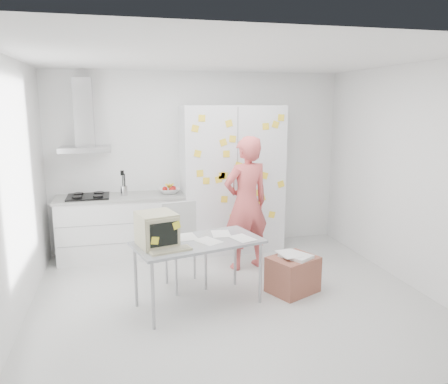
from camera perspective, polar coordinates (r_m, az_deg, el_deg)
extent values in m
cube|color=silver|center=(5.28, 0.84, -13.54)|extent=(4.50, 4.00, 0.02)
cube|color=white|center=(6.80, -3.35, 4.07)|extent=(4.50, 0.02, 2.70)
cube|color=white|center=(4.83, -25.91, -0.11)|extent=(0.02, 4.00, 2.70)
cube|color=white|center=(5.85, 22.78, 1.98)|extent=(0.02, 4.00, 2.70)
cube|color=white|center=(4.81, 0.94, 17.16)|extent=(4.50, 4.00, 0.02)
cube|color=white|center=(6.58, -13.15, -4.56)|extent=(1.80, 0.60, 0.88)
cube|color=gray|center=(6.25, -13.17, -4.08)|extent=(1.76, 0.01, 0.01)
cube|color=gray|center=(6.33, -13.05, -6.53)|extent=(1.76, 0.01, 0.01)
cube|color=#9E9E99|center=(6.47, -13.33, -0.64)|extent=(1.84, 0.63, 0.04)
cube|color=black|center=(6.48, -17.32, -0.61)|extent=(0.58, 0.50, 0.03)
cylinder|color=black|center=(6.37, -18.65, -0.63)|extent=(0.14, 0.14, 0.02)
cylinder|color=black|center=(6.35, -16.14, -0.51)|extent=(0.14, 0.14, 0.02)
cylinder|color=black|center=(6.60, -18.48, -0.20)|extent=(0.14, 0.14, 0.02)
cylinder|color=black|center=(6.58, -16.06, -0.09)|extent=(0.14, 0.14, 0.02)
cylinder|color=silver|center=(6.45, -12.92, 0.16)|extent=(0.10, 0.10, 0.14)
cylinder|color=black|center=(6.44, -13.10, 1.04)|extent=(0.01, 0.01, 0.30)
cylinder|color=black|center=(6.42, -12.80, 1.02)|extent=(0.01, 0.01, 0.30)
cylinder|color=black|center=(6.45, -12.92, 1.07)|extent=(0.01, 0.01, 0.30)
cube|color=black|center=(6.42, -13.16, 2.45)|extent=(0.05, 0.01, 0.07)
imported|color=white|center=(6.50, -7.18, 0.15)|extent=(0.31, 0.31, 0.08)
sphere|color=#B2140F|center=(6.51, -7.73, 0.39)|extent=(0.08, 0.08, 0.08)
sphere|color=#B2140F|center=(6.45, -6.87, 0.31)|extent=(0.08, 0.08, 0.08)
sphere|color=#B2140F|center=(6.54, -6.61, 0.48)|extent=(0.08, 0.08, 0.08)
cylinder|color=yellow|center=(6.50, -7.39, 0.80)|extent=(0.09, 0.17, 0.10)
cylinder|color=yellow|center=(6.50, -7.17, 0.81)|extent=(0.04, 0.17, 0.10)
cylinder|color=yellow|center=(6.51, -6.95, 0.82)|extent=(0.08, 0.17, 0.10)
cube|color=silver|center=(6.43, -17.65, 5.37)|extent=(0.70, 0.48, 0.07)
cube|color=silver|center=(6.52, -17.85, 9.85)|extent=(0.26, 0.24, 0.95)
cube|color=silver|center=(6.62, 1.02, 1.70)|extent=(1.50, 0.65, 2.20)
cube|color=slate|center=(6.31, 1.77, 1.20)|extent=(0.01, 0.01, 2.16)
cube|color=silver|center=(6.28, 1.27, 1.16)|extent=(0.02, 0.02, 0.30)
cube|color=silver|center=(6.31, 2.32, 1.21)|extent=(0.02, 0.02, 0.30)
cube|color=yellow|center=(6.33, 5.47, 8.53)|extent=(0.10, 0.00, 0.10)
cube|color=yellow|center=(6.38, 6.75, 8.74)|extent=(0.12, 0.00, 0.12)
cube|color=yellow|center=(6.52, 7.44, 1.03)|extent=(0.12, 0.00, 0.12)
cube|color=yellow|center=(6.23, -0.28, 2.12)|extent=(0.10, 0.00, 0.10)
cube|color=yellow|center=(6.27, 1.90, 3.49)|extent=(0.12, 0.00, 0.12)
cube|color=yellow|center=(6.46, 4.98, -0.79)|extent=(0.12, 0.00, 0.12)
cube|color=yellow|center=(6.30, 0.04, -0.95)|extent=(0.10, 0.00, 0.10)
cube|color=yellow|center=(6.18, 0.65, 8.94)|extent=(0.12, 0.00, 0.12)
cube|color=yellow|center=(6.39, 2.56, -1.33)|extent=(0.12, 0.00, 0.12)
cube|color=yellow|center=(6.41, 5.31, 2.15)|extent=(0.12, 0.00, 0.12)
cube|color=yellow|center=(6.42, 4.25, -0.10)|extent=(0.10, 0.00, 0.10)
cube|color=yellow|center=(6.17, -0.09, 6.50)|extent=(0.12, 0.00, 0.12)
cube|color=yellow|center=(6.19, -2.33, 1.46)|extent=(0.10, 0.00, 0.10)
cube|color=yellow|center=(6.16, -3.16, 2.45)|extent=(0.10, 0.00, 0.10)
cube|color=yellow|center=(6.08, -3.80, 8.28)|extent=(0.11, 0.00, 0.11)
cube|color=yellow|center=(6.40, 1.15, -3.35)|extent=(0.10, 0.00, 0.10)
cube|color=yellow|center=(6.23, 0.03, 2.19)|extent=(0.11, 0.00, 0.11)
cube|color=yellow|center=(6.57, 6.27, -2.95)|extent=(0.11, 0.00, 0.11)
cube|color=yellow|center=(6.41, 7.47, 9.61)|extent=(0.10, 0.00, 0.10)
cube|color=yellow|center=(6.20, 0.32, 5.00)|extent=(0.10, 0.00, 0.10)
cube|color=yellow|center=(6.22, -0.72, 1.64)|extent=(0.11, 0.00, 0.11)
cube|color=yellow|center=(6.48, 3.28, -3.80)|extent=(0.10, 0.00, 0.10)
cube|color=yellow|center=(6.09, -2.91, 9.61)|extent=(0.10, 0.00, 0.10)
cube|color=yellow|center=(6.11, -3.46, 5.03)|extent=(0.12, 0.00, 0.12)
cube|color=yellow|center=(6.46, 4.38, -1.58)|extent=(0.11, 0.00, 0.11)
cube|color=yellow|center=(6.20, 1.13, 6.95)|extent=(0.11, 0.00, 0.11)
cube|color=yellow|center=(6.35, 4.12, 2.91)|extent=(0.11, 0.00, 0.11)
cube|color=yellow|center=(6.37, 1.93, -1.46)|extent=(0.11, 0.00, 0.11)
imported|color=#CF5150|center=(5.88, 2.93, -1.50)|extent=(0.74, 0.58, 1.81)
cube|color=gray|center=(4.82, -3.39, -6.59)|extent=(1.51, 1.02, 0.03)
cylinder|color=#9E9DA1|center=(4.49, -9.27, -13.26)|extent=(0.04, 0.04, 0.71)
cylinder|color=#9E9DA1|center=(5.00, 4.77, -10.50)|extent=(0.04, 0.04, 0.71)
cylinder|color=#9E9DA1|center=(4.99, -11.46, -10.73)|extent=(0.04, 0.04, 0.71)
cylinder|color=#9E9DA1|center=(5.46, 1.46, -8.55)|extent=(0.04, 0.04, 0.71)
cube|color=tan|center=(4.68, -8.79, -4.82)|extent=(0.46, 0.48, 0.36)
cube|color=tan|center=(4.49, -7.90, -5.48)|extent=(0.35, 0.11, 0.32)
cube|color=black|center=(4.48, -7.85, -5.52)|extent=(0.29, 0.08, 0.25)
cube|color=yellow|center=(4.46, -9.00, -6.30)|extent=(0.09, 0.03, 0.09)
cube|color=yellow|center=(4.50, -6.20, -4.35)|extent=(0.09, 0.03, 0.09)
cube|color=tan|center=(4.51, -7.02, -7.58)|extent=(0.46, 0.25, 0.02)
cube|color=gray|center=(4.51, -7.03, -7.41)|extent=(0.41, 0.20, 0.01)
cube|color=silver|center=(4.81, -2.07, -6.41)|extent=(0.32, 0.36, 0.00)
cube|color=silver|center=(5.06, -0.40, -5.47)|extent=(0.23, 0.31, 0.00)
cube|color=silver|center=(4.90, 2.40, -6.04)|extent=(0.30, 0.35, 0.00)
cube|color=silver|center=(4.97, -4.88, -5.86)|extent=(0.24, 0.31, 0.00)
cube|color=#B2B2B0|center=(5.37, -5.06, -7.32)|extent=(0.55, 0.55, 0.04)
cube|color=#B2B2B0|center=(5.48, -5.87, -3.92)|extent=(0.44, 0.12, 0.51)
cylinder|color=#AEADB2|center=(5.24, -6.26, -10.88)|extent=(0.04, 0.04, 0.48)
cylinder|color=#AEADB2|center=(5.36, -2.38, -10.29)|extent=(0.04, 0.04, 0.48)
cylinder|color=#AEADB2|center=(5.57, -7.53, -9.51)|extent=(0.04, 0.04, 0.48)
cylinder|color=#AEADB2|center=(5.68, -3.87, -9.00)|extent=(0.04, 0.04, 0.48)
cube|color=#92533F|center=(5.38, 8.98, -10.59)|extent=(0.67, 0.62, 0.43)
cube|color=silver|center=(5.30, 9.39, -8.23)|extent=(0.40, 0.43, 0.04)
cube|color=silver|center=(5.29, 8.48, -7.97)|extent=(0.27, 0.35, 0.00)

